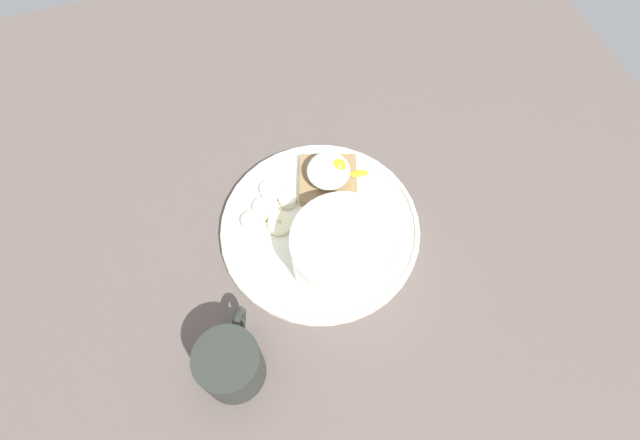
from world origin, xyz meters
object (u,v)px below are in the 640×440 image
(oatmeal_bowl, at_px, (343,250))
(banana_slice_inner, at_px, (253,222))
(banana_slice_back, at_px, (265,209))
(poached_egg, at_px, (330,171))
(coffee_mug, at_px, (231,364))
(banana_slice_left, at_px, (280,224))
(toast_slice, at_px, (328,179))
(banana_slice_front, at_px, (288,200))
(banana_slice_right, at_px, (271,190))

(oatmeal_bowl, bearing_deg, banana_slice_inner, 138.46)
(banana_slice_back, height_order, banana_slice_inner, banana_slice_inner)
(poached_egg, height_order, coffee_mug, coffee_mug)
(banana_slice_left, distance_m, banana_slice_back, 0.03)
(oatmeal_bowl, bearing_deg, banana_slice_left, 130.89)
(toast_slice, distance_m, banana_slice_front, 0.07)
(poached_egg, relative_size, banana_slice_inner, 2.01)
(toast_slice, distance_m, banana_slice_left, 0.10)
(oatmeal_bowl, height_order, banana_slice_back, oatmeal_bowl)
(banana_slice_back, height_order, coffee_mug, coffee_mug)
(banana_slice_front, relative_size, banana_slice_right, 0.74)
(banana_slice_left, bearing_deg, oatmeal_bowl, -49.11)
(poached_egg, relative_size, banana_slice_back, 2.33)
(banana_slice_inner, bearing_deg, coffee_mug, -110.51)
(oatmeal_bowl, distance_m, banana_slice_left, 0.11)
(banana_slice_front, xyz_separation_m, banana_slice_right, (-0.02, 0.02, -0.00))
(banana_slice_front, distance_m, banana_slice_inner, 0.06)
(oatmeal_bowl, height_order, toast_slice, oatmeal_bowl)
(toast_slice, bearing_deg, banana_slice_front, -166.80)
(poached_egg, xyz_separation_m, banana_slice_front, (-0.07, -0.02, -0.02))
(oatmeal_bowl, bearing_deg, banana_slice_right, 115.32)
(toast_slice, xyz_separation_m, banana_slice_inner, (-0.12, -0.04, 0.00))
(banana_slice_left, xyz_separation_m, coffee_mug, (-0.11, -0.17, 0.02))
(poached_egg, relative_size, banana_slice_front, 2.71)
(oatmeal_bowl, height_order, coffee_mug, same)
(banana_slice_left, xyz_separation_m, banana_slice_inner, (-0.04, 0.01, 0.00))
(banana_slice_right, bearing_deg, banana_slice_inner, -131.10)
(banana_slice_right, bearing_deg, oatmeal_bowl, -64.68)
(toast_slice, xyz_separation_m, coffee_mug, (-0.19, -0.22, 0.02))
(banana_slice_inner, bearing_deg, banana_slice_left, -20.99)
(banana_slice_front, distance_m, banana_slice_left, 0.04)
(banana_slice_left, height_order, banana_slice_back, banana_slice_left)
(banana_slice_inner, distance_m, coffee_mug, 0.20)
(banana_slice_front, height_order, coffee_mug, coffee_mug)
(toast_slice, distance_m, coffee_mug, 0.30)
(banana_slice_left, distance_m, banana_slice_inner, 0.04)
(coffee_mug, bearing_deg, banana_slice_front, 58.64)
(banana_slice_right, bearing_deg, poached_egg, -5.73)
(toast_slice, height_order, banana_slice_back, same)
(poached_egg, distance_m, banana_slice_left, 0.10)
(toast_slice, relative_size, banana_slice_inner, 2.32)
(toast_slice, bearing_deg, oatmeal_bowl, -99.30)
(banana_slice_left, height_order, banana_slice_right, banana_slice_left)
(oatmeal_bowl, relative_size, banana_slice_front, 4.16)
(oatmeal_bowl, xyz_separation_m, poached_egg, (0.02, 0.13, -0.00))
(oatmeal_bowl, height_order, banana_slice_left, oatmeal_bowl)
(poached_egg, height_order, banana_slice_back, poached_egg)
(banana_slice_front, relative_size, banana_slice_left, 0.77)
(poached_egg, bearing_deg, oatmeal_bowl, -99.99)
(banana_slice_inner, bearing_deg, banana_slice_back, 38.24)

